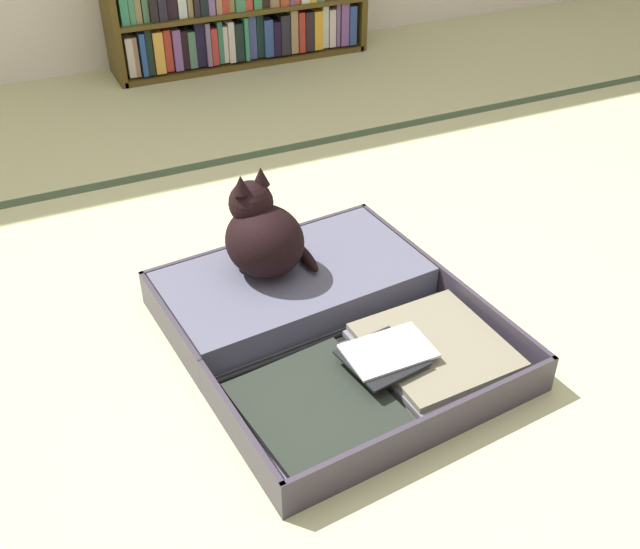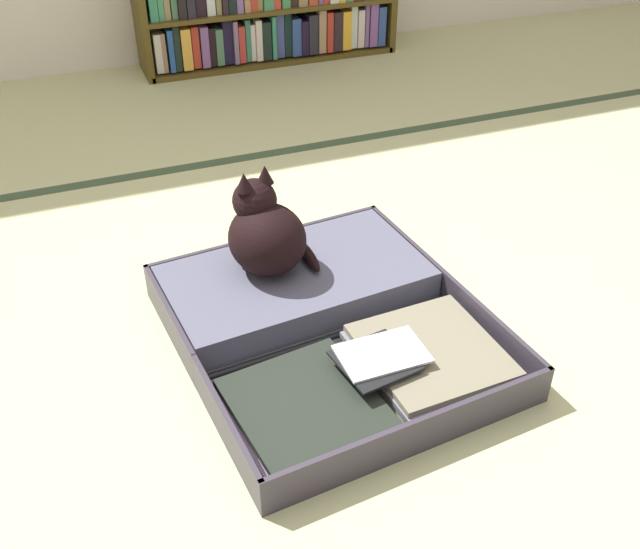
{
  "view_description": "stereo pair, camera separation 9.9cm",
  "coord_description": "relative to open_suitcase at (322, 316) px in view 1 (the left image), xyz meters",
  "views": [
    {
      "loc": [
        -0.59,
        -1.03,
        1.21
      ],
      "look_at": [
        0.03,
        0.32,
        0.15
      ],
      "focal_mm": 41.56,
      "sensor_mm": 36.0,
      "label": 1
    },
    {
      "loc": [
        -0.5,
        -1.07,
        1.21
      ],
      "look_at": [
        0.03,
        0.32,
        0.15
      ],
      "focal_mm": 41.56,
      "sensor_mm": 36.0,
      "label": 2
    }
  ],
  "objects": [
    {
      "name": "ground_plane",
      "position": [
        -0.02,
        -0.29,
        -0.04
      ],
      "size": [
        10.0,
        10.0,
        0.0
      ],
      "primitive_type": "plane",
      "color": "#BFC38C"
    },
    {
      "name": "tatami_border",
      "position": [
        -0.02,
        1.0,
        -0.04
      ],
      "size": [
        4.8,
        0.05,
        0.0
      ],
      "color": "#3B4F35",
      "rests_on": "ground_plane"
    },
    {
      "name": "open_suitcase",
      "position": [
        0.0,
        0.0,
        0.0
      ],
      "size": [
        0.78,
        0.86,
        0.1
      ],
      "color": "#37313D",
      "rests_on": "ground_plane"
    },
    {
      "name": "black_cat",
      "position": [
        -0.09,
        0.18,
        0.16
      ],
      "size": [
        0.25,
        0.26,
        0.27
      ],
      "color": "black",
      "rests_on": "open_suitcase"
    }
  ]
}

